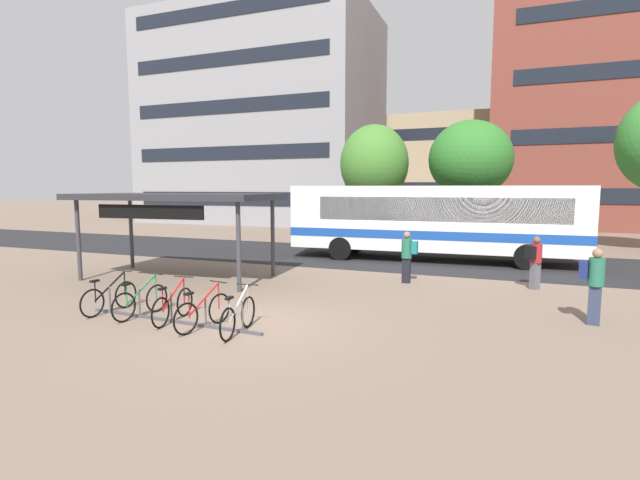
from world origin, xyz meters
The scene contains 17 objects.
ground centered at (0.00, 0.00, 0.00)m, with size 200.00×200.00×0.00m, color #7A6656.
bus_lane_asphalt centered at (0.00, 11.19, 0.00)m, with size 80.00×7.20×0.01m, color #232326.
city_bus centered at (2.39, 11.19, 1.78)m, with size 12.12×3.07×3.20m.
bike_rack centered at (-1.79, -0.53, 0.09)m, with size 4.92×0.32×0.70m.
parked_bicycle_black_0 centered at (-3.80, -0.40, 0.38)m, with size 0.52×1.72×0.99m.
parked_bicycle_green_1 centered at (-2.79, -0.43, 0.38)m, with size 0.52×1.72×0.99m.
parked_bicycle_red_2 centered at (-1.77, -0.49, 0.38)m, with size 0.52×1.72×0.99m.
parked_bicycle_red_3 centered at (-0.79, -0.69, 0.38)m, with size 0.52×1.71×0.99m.
parked_bicycle_white_4 centered at (0.12, -0.72, 0.38)m, with size 0.52×1.72×0.99m.
transit_shelter centered at (-5.08, 3.88, 2.75)m, with size 6.99×3.94×2.92m.
commuter_navy_pack_0 centered at (7.30, 2.86, 1.02)m, with size 0.56×0.39×1.76m.
commuter_black_pack_1 centered at (6.27, 6.48, 0.95)m, with size 0.57×0.60×1.64m.
commuter_teal_pack_2 centered at (2.44, 6.02, 0.98)m, with size 0.52×0.34×1.70m.
street_tree_0 centered at (-1.50, 16.35, 4.43)m, with size 3.77×3.77×6.58m.
street_tree_2 centered at (3.53, 17.17, 4.62)m, with size 4.35×4.35×6.67m.
building_left_wing centered at (-15.81, 30.34, 9.26)m, with size 20.04×12.71×18.51m.
building_centre_block centered at (-0.71, 44.29, 5.16)m, with size 14.51×14.05×10.32m.
Camera 1 is at (5.34, -9.18, 3.13)m, focal length 26.33 mm.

